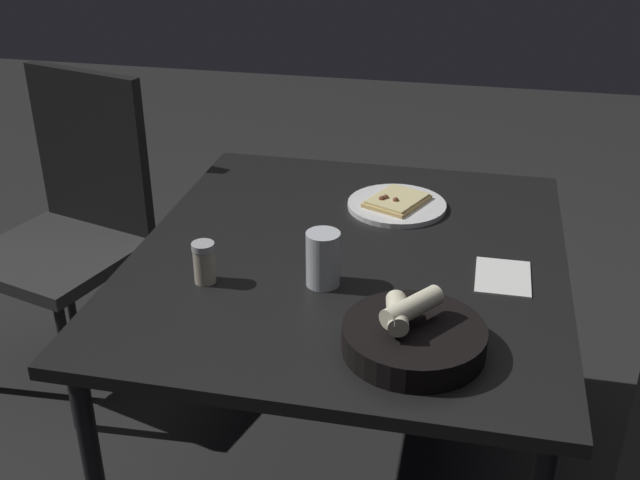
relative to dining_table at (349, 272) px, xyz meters
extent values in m
plane|color=#242424|center=(0.00, 0.00, -0.65)|extent=(8.00, 8.00, 0.00)
cube|color=black|center=(0.00, 0.00, 0.04)|extent=(1.14, 1.00, 0.03)
cylinder|color=black|center=(0.51, -0.44, -0.31)|extent=(0.04, 0.04, 0.67)
cylinder|color=black|center=(0.51, 0.44, -0.31)|extent=(0.04, 0.04, 0.67)
cylinder|color=white|center=(0.27, -0.08, 0.06)|extent=(0.26, 0.26, 0.01)
cube|color=tan|center=(0.27, -0.08, 0.07)|extent=(0.20, 0.18, 0.01)
cube|color=beige|center=(0.27, -0.08, 0.08)|extent=(0.18, 0.16, 0.01)
sphere|color=brown|center=(0.25, -0.04, 0.09)|extent=(0.02, 0.02, 0.02)
sphere|color=brown|center=(0.25, -0.08, 0.09)|extent=(0.02, 0.02, 0.02)
sphere|color=brown|center=(0.26, -0.05, 0.09)|extent=(0.02, 0.02, 0.02)
cylinder|color=black|center=(-0.37, -0.19, 0.08)|extent=(0.27, 0.27, 0.05)
cylinder|color=beige|center=(-0.36, -0.18, 0.15)|extent=(0.13, 0.11, 0.04)
cylinder|color=beige|center=(-0.38, -0.16, 0.14)|extent=(0.11, 0.06, 0.04)
cylinder|color=#9E1E14|center=(-0.30, -0.21, 0.08)|extent=(0.06, 0.06, 0.03)
cylinder|color=silver|center=(-0.16, 0.03, 0.12)|extent=(0.07, 0.07, 0.12)
cylinder|color=#B78D18|center=(-0.16, 0.03, 0.08)|extent=(0.07, 0.07, 0.04)
cylinder|color=#BFB299|center=(-0.20, 0.28, 0.09)|extent=(0.05, 0.05, 0.08)
cylinder|color=maroon|center=(-0.20, 0.28, 0.08)|extent=(0.04, 0.04, 0.04)
cylinder|color=#B7B7BC|center=(-0.20, 0.28, 0.14)|extent=(0.05, 0.05, 0.01)
cube|color=white|center=(-0.05, -0.35, 0.06)|extent=(0.16, 0.12, 0.00)
cube|color=#2C2C2C|center=(0.27, 0.95, -0.20)|extent=(0.54, 0.54, 0.04)
cube|color=black|center=(0.46, 0.89, 0.07)|extent=(0.15, 0.41, 0.50)
cylinder|color=black|center=(0.04, 0.82, -0.43)|extent=(0.03, 0.03, 0.43)
cylinder|color=black|center=(0.51, 1.08, -0.43)|extent=(0.03, 0.03, 0.43)
cylinder|color=black|center=(0.40, 0.71, -0.43)|extent=(0.03, 0.03, 0.43)
camera|label=1|loc=(-1.60, -0.27, 0.91)|focal=43.85mm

